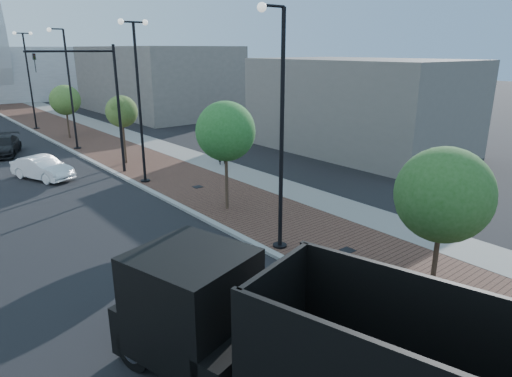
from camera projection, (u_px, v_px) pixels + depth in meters
sidewalk at (87, 134)px, 41.93m from camera, size 7.00×140.00×0.12m
concrete_strip at (115, 131)px, 43.56m from camera, size 2.40×140.00×0.13m
curb at (48, 139)px, 39.80m from camera, size 0.30×140.00×0.14m
dump_truck at (309, 362)px, 9.35m from camera, size 5.96×13.63×3.51m
white_sedan at (42, 168)px, 27.57m from camera, size 2.95×4.54×1.41m
dark_car_far at (3, 146)px, 33.88m from camera, size 3.56×5.19×1.39m
pedestrian at (222, 152)px, 30.55m from camera, size 0.76×0.56×1.93m
streetlight_1 at (279, 144)px, 16.71m from camera, size 1.44×0.56×9.21m
streetlight_2 at (139, 102)px, 25.48m from camera, size 1.72×0.56×9.28m
streetlight_3 at (70, 95)px, 34.40m from camera, size 1.44×0.56×9.21m
streetlight_4 at (29, 80)px, 43.16m from camera, size 1.72×0.56×9.28m
traffic_mast at (103, 96)px, 27.10m from camera, size 5.09×0.20×8.00m
tree_0 at (444, 195)px, 13.23m from camera, size 2.87×2.87×5.06m
tree_1 at (226, 131)px, 21.22m from camera, size 2.86×2.86×5.43m
tree_2 at (122, 112)px, 30.16m from camera, size 2.22×2.14×4.76m
tree_3 at (66, 100)px, 39.07m from camera, size 2.62×2.61×4.76m
commercial_block_ne at (155, 80)px, 55.69m from camera, size 12.00×22.00×8.00m
commercial_block_e at (359, 105)px, 34.95m from camera, size 10.00×16.00×7.00m
utility_cover_1 at (348, 250)px, 17.66m from camera, size 0.50×0.50×0.02m
utility_cover_2 at (198, 187)px, 25.76m from camera, size 0.50×0.50×0.02m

